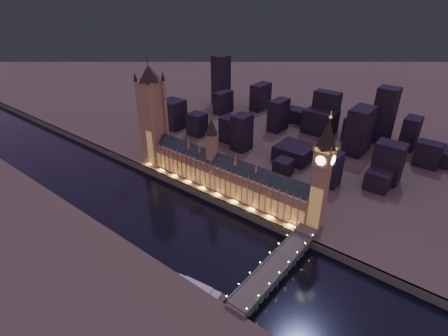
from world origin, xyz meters
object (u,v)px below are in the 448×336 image
Objects in this scene: palace_of_westminster at (225,174)px; westminster_bridge at (278,266)px; elizabeth_tower at (323,167)px; victoria_tower at (152,111)px; river_boat at (197,287)px.

westminster_bridge is at bearing -31.60° from palace_of_westminster.
westminster_bridge is (-0.47, -65.37, -64.66)m from elizabeth_tower.
victoria_tower is (-111.56, 0.19, 47.48)m from palace_of_westminster.
victoria_tower is at bearing 163.27° from westminster_bridge.
palace_of_westminster reaches higher than river_boat.
palace_of_westminster is at bearing -179.90° from elizabeth_tower.
palace_of_westminster is 1.79× the size of westminster_bridge.
elizabeth_tower is (218.00, -0.00, -3.20)m from victoria_tower.
westminster_bridge is (217.53, -65.38, -67.87)m from victoria_tower.
elizabeth_tower is 2.31× the size of river_boat.
victoria_tower is at bearing 180.00° from elizabeth_tower.
palace_of_westminster is at bearing 148.40° from westminster_bridge.
river_boat is (67.04, -119.74, -24.81)m from palace_of_westminster.
westminster_bridge is (105.97, -65.18, -20.38)m from palace_of_westminster.
elizabeth_tower reaches higher than westminster_bridge.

